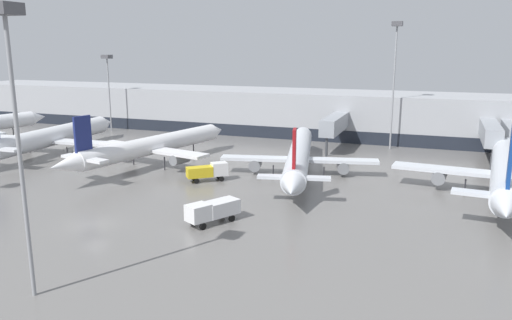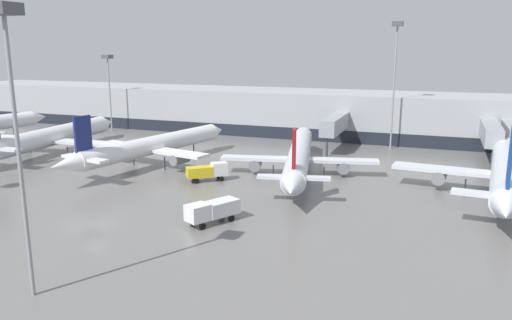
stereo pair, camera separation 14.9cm
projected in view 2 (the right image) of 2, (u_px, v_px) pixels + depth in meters
name	position (u px, v px, depth m)	size (l,w,h in m)	color
ground_plane	(93.00, 224.00, 51.56)	(320.00, 320.00, 0.00)	slate
terminal_building	(280.00, 111.00, 106.90)	(160.00, 30.26, 9.00)	#9EA0A5
parked_jet_0	(299.00, 156.00, 71.34)	(22.40, 38.98, 8.82)	silver
parked_jet_2	(505.00, 171.00, 60.77)	(26.83, 38.79, 10.59)	silver
parked_jet_3	(151.00, 146.00, 76.13)	(20.54, 35.36, 9.20)	white
parked_jet_4	(50.00, 137.00, 85.73)	(23.92, 36.76, 9.03)	silver
service_truck_0	(212.00, 210.00, 51.57)	(4.50, 6.11, 2.40)	silver
service_truck_2	(208.00, 171.00, 67.97)	(5.32, 4.86, 2.48)	gold
apron_light_mast_0	(396.00, 52.00, 86.55)	(1.80, 1.80, 22.27)	gray
apron_light_mast_1	(108.00, 70.00, 106.65)	(1.80, 1.80, 16.39)	gray
apron_light_mast_2	(10.00, 75.00, 33.31)	(1.80, 1.80, 20.72)	gray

